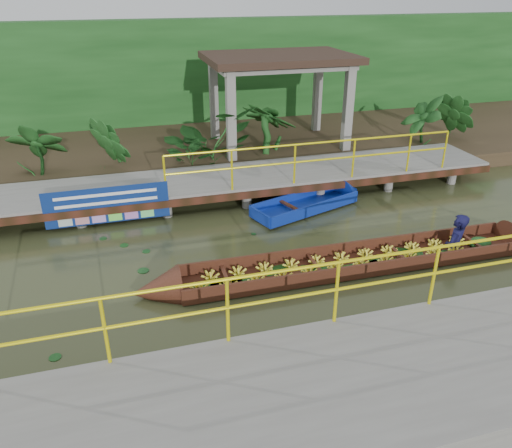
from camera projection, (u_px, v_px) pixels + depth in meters
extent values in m
plane|color=#30351A|center=(234.00, 265.00, 10.08)|extent=(80.00, 80.00, 0.00)
cube|color=#34281A|center=(180.00, 147.00, 16.46)|extent=(30.00, 8.00, 0.45)
cube|color=slate|center=(201.00, 181.00, 12.88)|extent=(16.00, 2.00, 0.15)
cube|color=black|center=(209.00, 199.00, 12.05)|extent=(16.00, 0.12, 0.18)
cylinder|color=yellow|center=(316.00, 143.00, 12.27)|extent=(7.50, 0.05, 0.05)
cylinder|color=yellow|center=(315.00, 160.00, 12.47)|extent=(7.50, 0.05, 0.05)
cylinder|color=yellow|center=(315.00, 162.00, 12.49)|extent=(0.05, 0.05, 1.00)
cylinder|color=slate|center=(34.00, 223.00, 11.33)|extent=(0.24, 0.24, 0.55)
cylinder|color=slate|center=(41.00, 196.00, 12.71)|extent=(0.24, 0.24, 0.55)
cylinder|color=slate|center=(125.00, 213.00, 11.82)|extent=(0.24, 0.24, 0.55)
cylinder|color=slate|center=(122.00, 188.00, 13.20)|extent=(0.24, 0.24, 0.55)
cylinder|color=slate|center=(208.00, 203.00, 12.31)|extent=(0.24, 0.24, 0.55)
cylinder|color=slate|center=(196.00, 181.00, 13.70)|extent=(0.24, 0.24, 0.55)
cylinder|color=slate|center=(284.00, 195.00, 12.81)|extent=(0.24, 0.24, 0.55)
cylinder|color=slate|center=(266.00, 174.00, 14.19)|extent=(0.24, 0.24, 0.55)
cylinder|color=slate|center=(355.00, 187.00, 13.30)|extent=(0.24, 0.24, 0.55)
cylinder|color=slate|center=(331.00, 167.00, 14.68)|extent=(0.24, 0.24, 0.55)
cylinder|color=slate|center=(421.00, 179.00, 13.80)|extent=(0.24, 0.24, 0.55)
cylinder|color=slate|center=(391.00, 161.00, 15.18)|extent=(0.24, 0.24, 0.55)
cylinder|color=slate|center=(208.00, 203.00, 12.31)|extent=(0.24, 0.24, 0.55)
cube|color=slate|center=(382.00, 391.00, 6.56)|extent=(18.00, 2.40, 0.70)
cylinder|color=yellow|center=(352.00, 260.00, 6.97)|extent=(10.00, 0.05, 0.05)
cylinder|color=yellow|center=(350.00, 287.00, 7.16)|extent=(10.00, 0.05, 0.05)
cylinder|color=yellow|center=(349.00, 290.00, 7.19)|extent=(0.05, 0.05, 1.00)
cube|color=slate|center=(231.00, 121.00, 14.08)|extent=(0.25, 0.25, 2.80)
cube|color=slate|center=(348.00, 113.00, 14.97)|extent=(0.25, 0.25, 2.80)
cube|color=slate|center=(214.00, 103.00, 16.15)|extent=(0.25, 0.25, 2.80)
cube|color=slate|center=(317.00, 97.00, 17.04)|extent=(0.25, 0.25, 2.80)
cube|color=slate|center=(279.00, 65.00, 14.99)|extent=(4.00, 2.60, 0.12)
cube|color=#2E1F17|center=(279.00, 58.00, 14.90)|extent=(4.40, 3.00, 0.20)
cube|color=#133C13|center=(167.00, 79.00, 17.84)|extent=(30.00, 0.80, 4.00)
cube|color=#371D0F|center=(357.00, 265.00, 9.98)|extent=(7.14, 0.98, 0.05)
cube|color=#371D0F|center=(348.00, 249.00, 10.31)|extent=(7.12, 0.14, 0.30)
cube|color=#371D0F|center=(368.00, 270.00, 9.54)|extent=(7.12, 0.14, 0.30)
cone|color=#371D0F|center=(156.00, 291.00, 9.01)|extent=(0.90, 0.87, 0.85)
ellipsoid|color=#133C13|center=(480.00, 243.00, 10.61)|extent=(0.50, 0.40, 0.23)
imported|color=#0E0E33|center=(461.00, 215.00, 10.14)|extent=(0.70, 0.64, 1.60)
cube|color=navy|center=(305.00, 207.00, 12.41)|extent=(2.88, 1.69, 0.09)
cube|color=navy|center=(294.00, 198.00, 12.67)|extent=(2.62, 0.96, 0.28)
cube|color=navy|center=(316.00, 209.00, 12.06)|extent=(2.62, 0.96, 0.28)
cube|color=navy|center=(260.00, 217.00, 11.65)|extent=(0.33, 0.80, 0.28)
cone|color=navy|center=(350.00, 191.00, 13.20)|extent=(0.78, 0.91, 0.77)
cube|color=black|center=(291.00, 206.00, 12.11)|extent=(0.36, 0.81, 0.05)
cube|color=navy|center=(107.00, 205.00, 11.40)|extent=(2.79, 0.03, 0.87)
cube|color=white|center=(106.00, 195.00, 11.26)|extent=(2.27, 0.01, 0.07)
cube|color=white|center=(107.00, 203.00, 11.35)|extent=(2.27, 0.01, 0.07)
imported|color=#133C13|center=(38.00, 150.00, 13.16)|extent=(1.13, 1.13, 1.41)
imported|color=#133C13|center=(116.00, 144.00, 13.66)|extent=(1.13, 1.13, 1.41)
imported|color=#133C13|center=(206.00, 137.00, 14.27)|extent=(1.13, 1.13, 1.41)
imported|color=#133C13|center=(273.00, 131.00, 14.77)|extent=(1.13, 1.13, 1.41)
imported|color=#133C13|center=(421.00, 120.00, 16.00)|extent=(1.13, 1.13, 1.41)
imported|color=#133C13|center=(461.00, 117.00, 16.37)|extent=(1.13, 1.13, 1.41)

